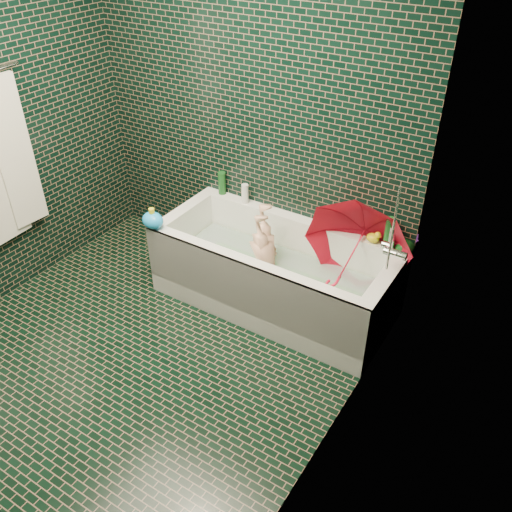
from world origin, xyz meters
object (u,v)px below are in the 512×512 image
Objects in this scene: bathtub at (274,279)px; umbrella at (351,256)px; child at (267,263)px; rubber_duck at (374,237)px; bath_toy at (153,220)px.

umbrella is at bearing 11.28° from bathtub.
bathtub is at bearing 51.67° from child.
bathtub is at bearing -133.94° from rubber_duck.
child is (-0.08, 0.03, 0.10)m from bathtub.
rubber_duck is 0.61× the size of bath_toy.
bathtub reaches higher than child.
bath_toy is at bearing -162.52° from umbrella.
umbrella is at bearing -5.08° from bath_toy.
child is at bearing -139.00° from rubber_duck.
rubber_duck is at bearing 73.55° from umbrella.
rubber_duck is (0.66, 0.30, 0.28)m from child.
bathtub is at bearing -169.30° from umbrella.
umbrella is at bearing -88.92° from rubber_duck.
umbrella is at bearing 80.15° from child.
child is at bearing 3.19° from bath_toy.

